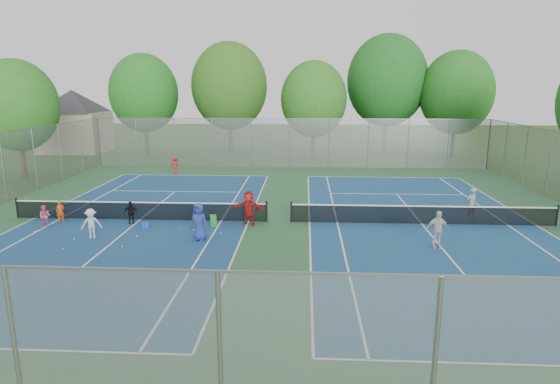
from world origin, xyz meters
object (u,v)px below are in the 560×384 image
Objects in this scene: net_left at (140,211)px; instructor at (471,204)px; net_right at (422,215)px; ball_crate at (145,225)px; ball_hopper at (213,221)px.

net_left is 16.68m from instructor.
net_right is (14.00, 0.00, 0.00)m from net_left.
net_left reaches higher than ball_crate.
ball_crate is 0.21× the size of instructor.
net_left is 22.93× the size of ball_hopper.
instructor is (12.77, 1.90, 0.53)m from ball_hopper.
net_right is 7.90× the size of instructor.
net_left is 3.99m from ball_hopper.
ball_crate is 3.22m from ball_hopper.
net_left is 1.00× the size of net_right.
ball_hopper is 12.92m from instructor.
net_left is 14.00m from net_right.
net_left reaches higher than ball_hopper.
ball_hopper is at bearing -13.30° from net_left.
net_left and net_right have the same top height.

